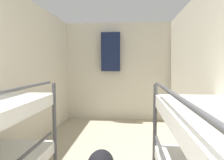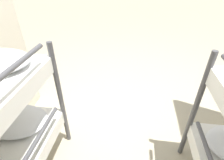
{
  "view_description": "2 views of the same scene",
  "coord_description": "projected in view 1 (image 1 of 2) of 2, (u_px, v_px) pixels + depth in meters",
  "views": [
    {
      "loc": [
        0.31,
        0.2,
        1.32
      ],
      "look_at": [
        -0.02,
        3.76,
        1.05
      ],
      "focal_mm": 32.0,
      "sensor_mm": 36.0,
      "label": 1
    },
    {
      "loc": [
        -0.05,
        1.74,
        1.59
      ],
      "look_at": [
        0.14,
        0.35,
        0.67
      ],
      "focal_mm": 28.0,
      "sensor_mm": 36.0,
      "label": 2
    }
  ],
  "objects": [
    {
      "name": "hanging_coat",
      "position": [
        111.0,
        52.0,
        4.68
      ],
      "size": [
        0.44,
        0.12,
        0.9
      ],
      "color": "#192347"
    },
    {
      "name": "wall_right",
      "position": [
        218.0,
        79.0,
        2.21
      ],
      "size": [
        0.06,
        5.13,
        2.33
      ],
      "color": "beige",
      "rests_on": "ground_plane"
    },
    {
      "name": "wall_left",
      "position": [
        1.0,
        78.0,
        2.44
      ],
      "size": [
        0.06,
        5.13,
        2.33
      ],
      "color": "beige",
      "rests_on": "ground_plane"
    },
    {
      "name": "wall_back",
      "position": [
        118.0,
        72.0,
        4.85
      ],
      "size": [
        2.6,
        0.06,
        2.33
      ],
      "color": "beige",
      "rests_on": "ground_plane"
    }
  ]
}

